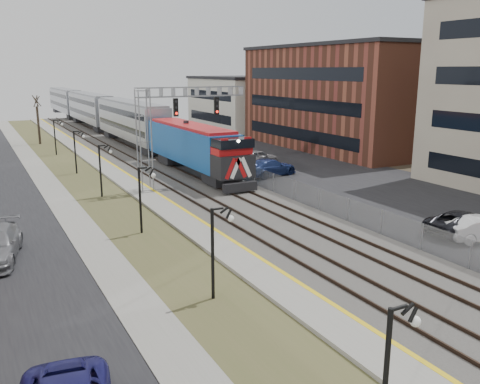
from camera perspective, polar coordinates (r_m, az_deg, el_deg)
ground at (r=18.45m, az=20.55°, el=-18.22°), size 160.00×160.00×0.00m
sidewalk at (r=46.29m, az=-20.81°, el=0.94°), size 2.00×120.00×0.08m
grass_median at (r=46.73m, az=-17.18°, el=1.33°), size 4.00×120.00×0.06m
platform at (r=47.33m, az=-13.63°, el=1.82°), size 2.00×120.00×0.24m
ballast_bed at (r=48.77m, az=-7.94°, el=2.39°), size 8.00×120.00×0.20m
parking_lot at (r=53.99m, az=4.12°, el=3.48°), size 16.00×120.00×0.04m
platform_edge at (r=47.52m, az=-12.61°, el=2.07°), size 0.24×120.00×0.01m
track_near at (r=48.10m, az=-10.18°, el=2.36°), size 1.58×120.00×0.15m
track_far at (r=49.26m, az=-6.31°, el=2.75°), size 1.58×120.00×0.15m
train at (r=80.17m, az=-15.23°, el=8.44°), size 3.00×85.85×5.33m
signal_gantry at (r=40.51m, az=-8.45°, el=7.95°), size 9.00×1.07×8.15m
lampposts at (r=30.41m, az=-11.30°, el=-0.89°), size 0.14×62.14×4.00m
fence at (r=50.20m, az=-3.46°, el=3.63°), size 0.04×120.00×1.60m
buildings_east at (r=59.11m, az=18.03°, el=9.88°), size 16.00×76.00×15.00m
car_lot_c at (r=32.61m, az=23.83°, el=-3.23°), size 4.94×2.30×1.37m
car_lot_d at (r=46.17m, az=3.35°, el=2.73°), size 5.76×3.32×1.57m
car_lot_e at (r=51.17m, az=1.86°, el=3.86°), size 5.14×3.00×1.64m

